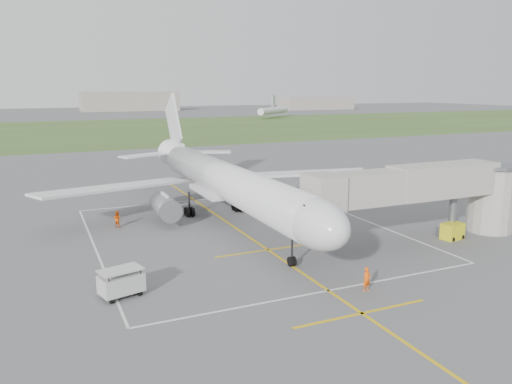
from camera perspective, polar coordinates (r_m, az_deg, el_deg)
name	(u,v)px	position (r m, az deg, el deg)	size (l,w,h in m)	color
ground	(228,223)	(53.48, -3.24, -3.53)	(700.00, 700.00, 0.00)	#575659
grass_strip	(91,131)	(179.74, -18.29, 6.68)	(700.00, 120.00, 0.02)	#415826
apron_markings	(249,237)	(48.30, -0.76, -5.19)	(28.20, 60.00, 0.01)	gold
airliner	(225,181)	(53.19, -3.58, 1.23)	(38.93, 46.75, 13.52)	silver
jet_bridge	(436,190)	(49.49, 19.90, 0.16)	(23.40, 5.00, 7.20)	gray
gpu_unit	(452,231)	(51.13, 21.54, -4.19)	(2.26, 1.75, 1.55)	gold
baggage_cart	(121,283)	(36.00, -15.14, -9.97)	(3.20, 2.39, 1.99)	beige
ramp_worker_nose	(367,279)	(36.60, 12.55, -9.70)	(0.64, 0.42, 1.75)	#FA5207
ramp_worker_wing	(117,219)	(53.49, -15.57, -3.00)	(0.84, 0.66, 1.73)	#D84906
distant_hangars	(34,104)	(313.58, -23.99, 9.14)	(345.00, 49.00, 12.00)	gray
distant_aircraft	(106,114)	(216.87, -16.80, 8.49)	(180.14, 39.05, 8.85)	silver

